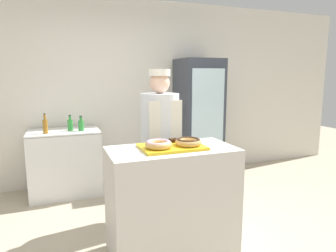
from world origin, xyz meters
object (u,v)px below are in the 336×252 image
object	(u,v)px
serving_tray	(172,147)
donut_chocolate_glaze	(188,142)
brownie_back_left	(160,141)
baker_person	(160,143)
donut_light_glaze	(159,144)
bottle_green	(70,125)
brownie_back_right	(174,140)
beverage_fridge	(198,119)
bottle_amber	(45,126)
chest_freezer	(65,162)
bottle_green_b	(81,125)

from	to	relation	value
serving_tray	donut_chocolate_glaze	world-z (taller)	donut_chocolate_glaze
brownie_back_left	baker_person	world-z (taller)	baker_person
donut_light_glaze	donut_chocolate_glaze	size ratio (longest dim) A/B	1.00
donut_light_glaze	bottle_green	size ratio (longest dim) A/B	1.11
brownie_back_right	beverage_fridge	distance (m)	1.95
donut_chocolate_glaze	donut_light_glaze	bearing A→B (deg)	180.00
serving_tray	donut_light_glaze	xyz separation A→B (m)	(-0.14, -0.04, 0.05)
baker_person	bottle_amber	world-z (taller)	baker_person
donut_light_glaze	brownie_back_right	bearing A→B (deg)	39.53
donut_light_glaze	brownie_back_right	world-z (taller)	donut_light_glaze
brownie_back_left	bottle_green	xyz separation A→B (m)	(-0.70, 1.61, -0.05)
serving_tray	beverage_fridge	world-z (taller)	beverage_fridge
donut_light_glaze	baker_person	size ratio (longest dim) A/B	0.14
baker_person	chest_freezer	bearing A→B (deg)	131.05
serving_tray	bottle_amber	size ratio (longest dim) A/B	2.15
donut_light_glaze	beverage_fridge	size ratio (longest dim) A/B	0.12
donut_light_glaze	baker_person	xyz separation A→B (m)	(0.25, 0.70, -0.16)
donut_chocolate_glaze	bottle_green_b	size ratio (longest dim) A/B	1.16
chest_freezer	bottle_green	bearing A→B (deg)	-21.42
beverage_fridge	serving_tray	bearing A→B (deg)	-122.43
brownie_back_right	chest_freezer	size ratio (longest dim) A/B	0.08
donut_chocolate_glaze	brownie_back_right	bearing A→B (deg)	113.27
beverage_fridge	bottle_green_b	distance (m)	1.76
donut_chocolate_glaze	bottle_green	xyz separation A→B (m)	(-0.90, 1.78, -0.07)
donut_chocolate_glaze	baker_person	world-z (taller)	baker_person
bottle_green	brownie_back_left	bearing A→B (deg)	-66.50
beverage_fridge	bottle_green	xyz separation A→B (m)	(-1.89, -0.03, 0.03)
beverage_fridge	baker_person	bearing A→B (deg)	-132.28
donut_chocolate_glaze	bottle_amber	world-z (taller)	bottle_amber
donut_chocolate_glaze	bottle_green	size ratio (longest dim) A/B	1.11
baker_person	bottle_green_b	size ratio (longest dim) A/B	8.33
serving_tray	baker_person	world-z (taller)	baker_person
beverage_fridge	chest_freezer	distance (m)	2.03
donut_chocolate_glaze	bottle_green	bearing A→B (deg)	116.89
donut_chocolate_glaze	bottle_green	world-z (taller)	bottle_green
brownie_back_left	chest_freezer	world-z (taller)	brownie_back_left
bottle_amber	bottle_green	size ratio (longest dim) A/B	1.23
donut_light_glaze	brownie_back_left	size ratio (longest dim) A/B	3.23
brownie_back_left	brownie_back_right	world-z (taller)	same
donut_chocolate_glaze	brownie_back_right	distance (m)	0.18
donut_chocolate_glaze	serving_tray	bearing A→B (deg)	163.91
donut_chocolate_glaze	bottle_amber	xyz separation A→B (m)	(-1.20, 1.67, -0.05)
baker_person	bottle_green	distance (m)	1.40
donut_light_glaze	bottle_amber	xyz separation A→B (m)	(-0.93, 1.67, -0.05)
serving_tray	chest_freezer	distance (m)	2.04
brownie_back_left	bottle_green	world-z (taller)	bottle_green
brownie_back_left	donut_chocolate_glaze	bearing A→B (deg)	-39.53
serving_tray	brownie_back_left	distance (m)	0.14
donut_light_glaze	brownie_back_left	xyz separation A→B (m)	(0.07, 0.17, -0.02)
beverage_fridge	bottle_green_b	size ratio (longest dim) A/B	9.25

